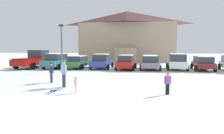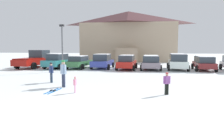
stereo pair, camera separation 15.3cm
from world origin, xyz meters
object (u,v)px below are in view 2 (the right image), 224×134
at_px(pickup_truck, 36,59).
at_px(skier_child_in_purple_jacket, 167,82).
at_px(pair_of_skis, 53,91).
at_px(parked_maroon_van, 204,63).
at_px(parked_red_sedan, 127,62).
at_px(parked_teal_hatchback, 58,61).
at_px(ski_lodge, 128,36).
at_px(parked_grey_wagon, 151,62).
at_px(skier_adult_in_blue_parka, 63,72).
at_px(parked_blue_hatchback, 103,61).
at_px(skier_teen_in_navy_coat, 51,71).
at_px(parked_white_suv, 178,61).
at_px(skier_child_in_pink_snowsuit, 75,84).
at_px(lamp_post, 62,45).
at_px(parked_green_coupe, 79,62).

relative_size(pickup_truck, skier_child_in_purple_jacket, 5.11).
height_order(skier_child_in_purple_jacket, pair_of_skis, skier_child_in_purple_jacket).
distance_m(parked_maroon_van, pair_of_skis, 16.86).
bearing_deg(pickup_truck, parked_red_sedan, -1.73).
distance_m(parked_teal_hatchback, parked_maroon_van, 16.63).
bearing_deg(ski_lodge, parked_teal_hatchback, -115.98).
xyz_separation_m(parked_grey_wagon, skier_adult_in_blue_parka, (-5.58, -11.08, 0.07)).
xyz_separation_m(parked_blue_hatchback, pickup_truck, (-8.49, -0.19, 0.13)).
bearing_deg(ski_lodge, pickup_truck, -125.17).
bearing_deg(parked_blue_hatchback, skier_teen_in_navy_coat, -98.45).
distance_m(parked_teal_hatchback, parked_white_suv, 13.94).
bearing_deg(parked_maroon_van, skier_adult_in_blue_parka, -134.91).
xyz_separation_m(parked_white_suv, pair_of_skis, (-8.60, -12.65, -0.94)).
distance_m(parked_teal_hatchback, skier_teen_in_navy_coat, 10.42).
bearing_deg(skier_child_in_purple_jacket, skier_child_in_pink_snowsuit, -175.21).
xyz_separation_m(parked_grey_wagon, pickup_truck, (-14.09, 0.10, 0.12)).
bearing_deg(parked_white_suv, parked_maroon_van, -3.35).
height_order(parked_blue_hatchback, pair_of_skis, parked_blue_hatchback).
relative_size(parked_white_suv, pickup_truck, 0.76).
bearing_deg(parked_teal_hatchback, ski_lodge, 64.02).
bearing_deg(parked_blue_hatchback, parked_maroon_van, -0.70).
height_order(skier_adult_in_blue_parka, lamp_post, lamp_post).
distance_m(parked_white_suv, skier_child_in_pink_snowsuit, 14.73).
distance_m(parked_maroon_van, lamp_post, 15.12).
relative_size(ski_lodge, parked_teal_hatchback, 3.54).
distance_m(parked_blue_hatchback, pair_of_skis, 12.66).
xyz_separation_m(parked_grey_wagon, skier_child_in_pink_snowsuit, (-4.30, -12.52, -0.37)).
bearing_deg(skier_child_in_purple_jacket, pair_of_skis, -177.90).
relative_size(ski_lodge, parked_white_suv, 3.87).
bearing_deg(parked_blue_hatchback, parked_grey_wagon, -2.96).
bearing_deg(parked_white_suv, lamp_post, -162.03).
xyz_separation_m(skier_child_in_pink_snowsuit, skier_adult_in_blue_parka, (-1.29, 1.44, 0.44)).
bearing_deg(pickup_truck, parked_white_suv, 0.71).
bearing_deg(parked_teal_hatchback, pair_of_skis, -66.50).
bearing_deg(parked_white_suv, parked_red_sedan, -174.31).
xyz_separation_m(parked_teal_hatchback, skier_adult_in_blue_parka, (5.43, -11.02, 0.06)).
bearing_deg(parked_red_sedan, pickup_truck, 178.27).
bearing_deg(parked_green_coupe, parked_white_suv, 1.19).
xyz_separation_m(parked_blue_hatchback, parked_white_suv, (8.52, 0.02, 0.09)).
relative_size(parked_red_sedan, lamp_post, 0.97).
bearing_deg(skier_child_in_pink_snowsuit, lamp_post, 117.26).
bearing_deg(parked_grey_wagon, parked_red_sedan, -174.70).
xyz_separation_m(pickup_truck, skier_child_in_pink_snowsuit, (9.79, -12.62, -0.49)).
xyz_separation_m(ski_lodge, pair_of_skis, (-1.80, -26.94, -4.59)).
height_order(parked_maroon_van, skier_adult_in_blue_parka, skier_adult_in_blue_parka).
xyz_separation_m(ski_lodge, lamp_post, (-5.06, -18.13, -1.89)).
distance_m(ski_lodge, parked_grey_wagon, 15.56).
relative_size(parked_blue_hatchback, skier_child_in_purple_jacket, 3.84).
bearing_deg(pair_of_skis, skier_child_in_purple_jacket, 2.10).
relative_size(parked_teal_hatchback, parked_blue_hatchback, 1.10).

